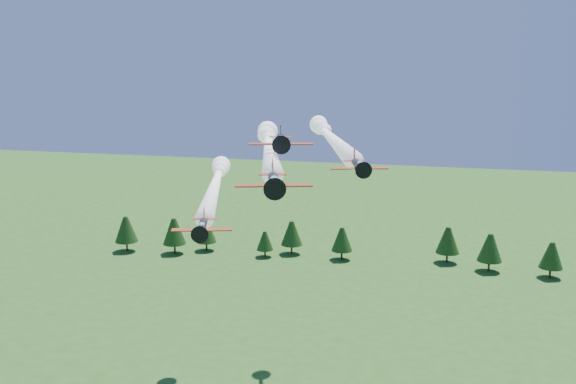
% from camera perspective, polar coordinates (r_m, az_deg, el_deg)
% --- Properties ---
extents(plane_lead, '(20.74, 53.71, 3.70)m').
position_cam_1_polar(plane_lead, '(100.30, -1.71, 4.13)').
color(plane_lead, black).
rests_on(plane_lead, ground).
extents(plane_left, '(20.48, 53.05, 3.70)m').
position_cam_1_polar(plane_left, '(110.17, -6.41, 0.93)').
color(plane_left, black).
rests_on(plane_left, ground).
extents(plane_right, '(21.34, 56.26, 3.70)m').
position_cam_1_polar(plane_right, '(112.74, 3.70, 4.98)').
color(plane_right, black).
rests_on(plane_right, ground).
extents(plane_slot, '(8.57, 9.50, 3.00)m').
position_cam_1_polar(plane_slot, '(85.16, -0.64, 4.57)').
color(plane_slot, black).
rests_on(plane_slot, ground).
extents(treeline, '(166.98, 20.28, 11.38)m').
position_cam_1_polar(treeline, '(193.04, 7.39, -4.47)').
color(treeline, '#382314').
rests_on(treeline, ground).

